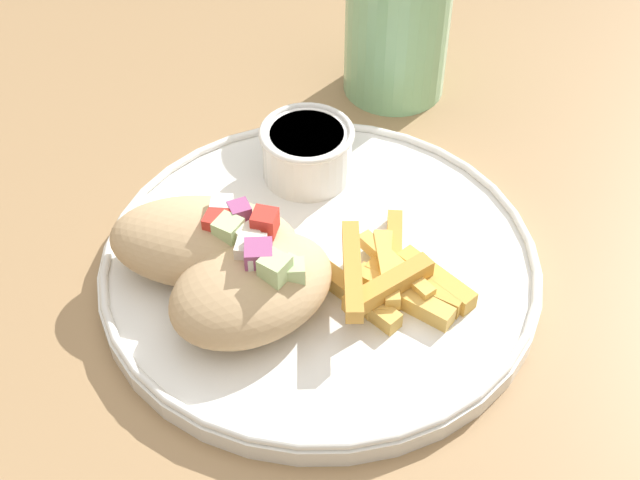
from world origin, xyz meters
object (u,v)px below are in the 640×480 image
(pita_sandwich_far, at_px, (205,241))
(sauce_ramekin, at_px, (307,150))
(plate, at_px, (320,265))
(water_glass, at_px, (397,29))
(fries_pile, at_px, (391,279))
(pita_sandwich_near, at_px, (251,285))

(pita_sandwich_far, xyz_separation_m, sauce_ramekin, (0.10, 0.05, -0.00))
(plate, relative_size, water_glass, 2.36)
(fries_pile, height_order, water_glass, water_glass)
(pita_sandwich_near, height_order, fries_pile, pita_sandwich_near)
(pita_sandwich_far, height_order, fries_pile, pita_sandwich_far)
(plate, height_order, pita_sandwich_near, pita_sandwich_near)
(plate, height_order, sauce_ramekin, sauce_ramekin)
(water_glass, bearing_deg, plate, -134.89)
(pita_sandwich_near, distance_m, sauce_ramekin, 0.14)
(sauce_ramekin, relative_size, water_glass, 0.55)
(plate, distance_m, water_glass, 0.23)
(pita_sandwich_near, relative_size, water_glass, 0.94)
(pita_sandwich_near, bearing_deg, fries_pile, -25.11)
(sauce_ramekin, bearing_deg, fries_pile, -93.14)
(plate, xyz_separation_m, fries_pile, (0.03, -0.05, 0.02))
(sauce_ramekin, bearing_deg, plate, -112.71)
(pita_sandwich_near, relative_size, sauce_ramekin, 1.71)
(plate, height_order, water_glass, water_glass)
(fries_pile, height_order, sauce_ramekin, sauce_ramekin)
(pita_sandwich_near, distance_m, pita_sandwich_far, 0.05)
(plate, relative_size, pita_sandwich_near, 2.52)
(plate, height_order, fries_pile, fries_pile)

